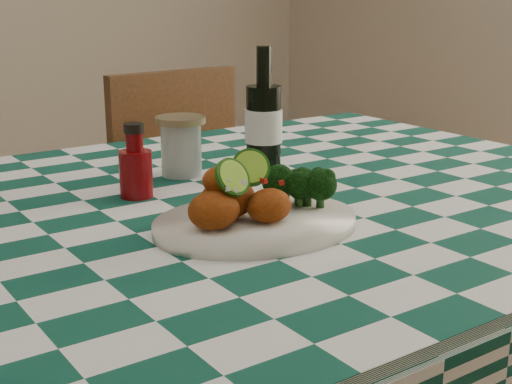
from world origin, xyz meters
TOP-DOWN VIEW (x-y plane):
  - plate at (0.04, -0.15)m, footprint 0.33×0.27m
  - fried_chicken_pile at (0.02, -0.15)m, footprint 0.14×0.10m
  - broccoli_side at (0.13, -0.13)m, footprint 0.08×0.08m
  - ketchup_bottle at (-0.02, 0.10)m, footprint 0.05×0.05m
  - mason_jar at (0.11, 0.18)m, footprint 0.10×0.10m
  - beer_bottle at (0.23, 0.10)m, footprint 0.08×0.08m
  - wooden_chair_right at (0.47, 0.69)m, footprint 0.43×0.44m

SIDE VIEW (x-z plane):
  - wooden_chair_right at x=0.47m, z-range 0.00..0.89m
  - plate at x=0.04m, z-range 0.79..0.80m
  - broccoli_side at x=0.13m, z-range 0.80..0.86m
  - mason_jar at x=0.11m, z-range 0.79..0.89m
  - ketchup_bottle at x=-0.02m, z-range 0.79..0.91m
  - fried_chicken_pile at x=0.02m, z-range 0.80..0.89m
  - beer_bottle at x=0.23m, z-range 0.79..1.02m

